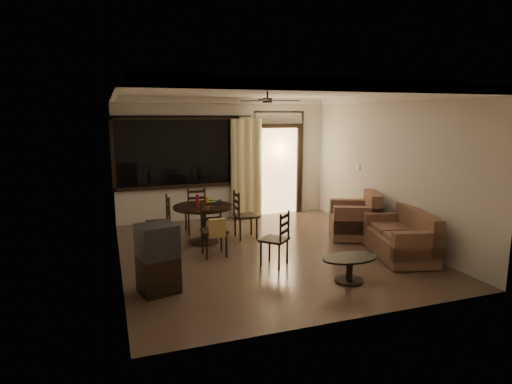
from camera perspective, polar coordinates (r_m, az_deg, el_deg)
name	(u,v)px	position (r m, az deg, el deg)	size (l,w,h in m)	color
ground	(267,251)	(7.73, 1.43, -7.92)	(5.50, 5.50, 0.00)	#7F6651
room_shell	(264,142)	(9.23, 1.02, 6.66)	(5.50, 6.70, 5.50)	beige
dining_table	(203,213)	(8.20, -7.03, -2.86)	(1.14, 1.14, 0.93)	black
dining_chair_west	(159,232)	(8.14, -12.78, -5.17)	(0.42, 0.42, 0.95)	black
dining_chair_east	(245,224)	(8.47, -1.45, -4.29)	(0.42, 0.42, 0.95)	black
dining_chair_south	(214,239)	(7.45, -5.58, -6.21)	(0.42, 0.48, 0.95)	black
dining_chair_north	(195,218)	(9.01, -8.07, -3.51)	(0.42, 0.42, 0.95)	black
tv_cabinet	(158,258)	(6.05, -12.94, -8.63)	(0.60, 0.56, 0.96)	black
sofa	(403,239)	(7.79, 19.00, -5.93)	(1.14, 1.63, 0.79)	#421F1E
armchair	(357,219)	(8.70, 13.34, -3.58)	(1.18, 1.18, 0.90)	#421F1E
coffee_table	(350,265)	(6.48, 12.36, -9.50)	(0.85, 0.51, 0.37)	black
side_chair	(275,249)	(7.00, 2.53, -7.61)	(0.56, 0.56, 0.90)	black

